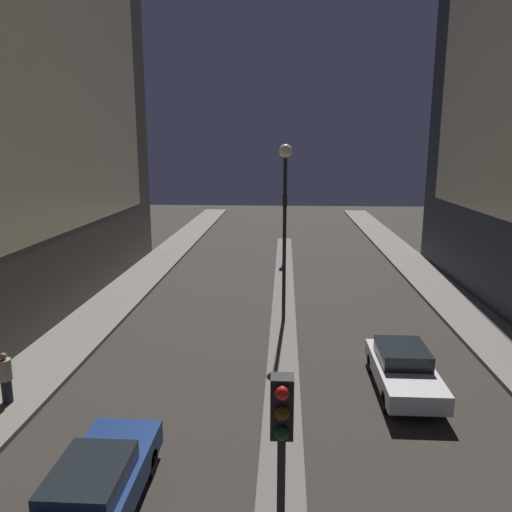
% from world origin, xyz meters
% --- Properties ---
extents(median_strip, '(1.13, 39.01, 0.15)m').
position_xyz_m(median_strip, '(0.00, 20.50, 0.07)').
color(median_strip, '#66605B').
rests_on(median_strip, ground).
extents(traffic_light_near, '(0.32, 0.42, 4.60)m').
position_xyz_m(traffic_light_near, '(0.00, 3.91, 3.52)').
color(traffic_light_near, black).
rests_on(traffic_light_near, median_strip).
extents(traffic_light_mid, '(0.32, 0.42, 4.60)m').
position_xyz_m(traffic_light_mid, '(0.00, 31.94, 3.52)').
color(traffic_light_mid, black).
rests_on(traffic_light_mid, median_strip).
extents(street_lamp, '(0.57, 0.57, 7.80)m').
position_xyz_m(street_lamp, '(0.00, 19.13, 5.72)').
color(street_lamp, black).
rests_on(street_lamp, median_strip).
extents(car_left_lane, '(1.73, 4.62, 1.40)m').
position_xyz_m(car_left_lane, '(-3.94, 6.74, 0.73)').
color(car_left_lane, navy).
rests_on(car_left_lane, ground).
extents(car_right_lane, '(1.81, 4.39, 1.41)m').
position_xyz_m(car_right_lane, '(3.94, 13.04, 0.72)').
color(car_right_lane, silver).
rests_on(car_right_lane, ground).
extents(pedestrian_on_left_sidewalk, '(0.41, 0.41, 1.60)m').
position_xyz_m(pedestrian_on_left_sidewalk, '(-8.40, 11.17, 1.00)').
color(pedestrian_on_left_sidewalk, black).
rests_on(pedestrian_on_left_sidewalk, sidewalk_left).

